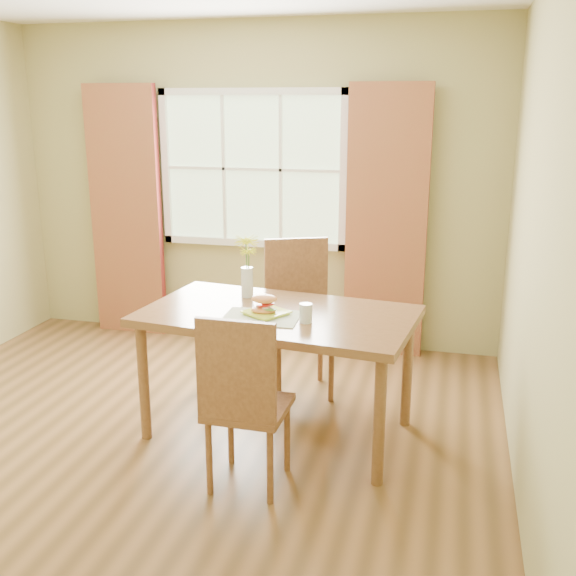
# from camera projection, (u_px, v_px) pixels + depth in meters

# --- Properties ---
(room) EXTENTS (4.24, 3.84, 2.74)m
(room) POSITION_uv_depth(u_px,v_px,m) (160.00, 225.00, 3.97)
(room) COLOR brown
(room) RESTS_ON ground
(window) EXTENTS (1.62, 0.06, 1.32)m
(window) POSITION_uv_depth(u_px,v_px,m) (253.00, 169.00, 5.67)
(window) COLOR #A7C293
(window) RESTS_ON room
(curtain_left) EXTENTS (0.65, 0.08, 2.20)m
(curtain_left) POSITION_uv_depth(u_px,v_px,m) (126.00, 213.00, 5.97)
(curtain_left) COLOR maroon
(curtain_left) RESTS_ON room
(curtain_right) EXTENTS (0.65, 0.08, 2.20)m
(curtain_right) POSITION_uv_depth(u_px,v_px,m) (386.00, 224.00, 5.42)
(curtain_right) COLOR maroon
(curtain_right) RESTS_ON room
(dining_table) EXTENTS (1.75, 1.12, 0.81)m
(dining_table) POSITION_uv_depth(u_px,v_px,m) (278.00, 325.00, 4.16)
(dining_table) COLOR brown
(dining_table) RESTS_ON room
(chair_near) EXTENTS (0.43, 0.43, 1.01)m
(chair_near) POSITION_uv_depth(u_px,v_px,m) (243.00, 397.00, 3.54)
(chair_near) COLOR brown
(chair_near) RESTS_ON room
(chair_far) EXTENTS (0.61, 0.61, 1.11)m
(chair_far) POSITION_uv_depth(u_px,v_px,m) (298.00, 309.00, 4.86)
(chair_far) COLOR brown
(chair_far) RESTS_ON room
(placemat) EXTENTS (0.47, 0.35, 0.01)m
(placemat) POSITION_uv_depth(u_px,v_px,m) (261.00, 317.00, 4.02)
(placemat) COLOR beige
(placemat) RESTS_ON dining_table
(plate) EXTENTS (0.31, 0.31, 0.01)m
(plate) POSITION_uv_depth(u_px,v_px,m) (266.00, 313.00, 4.07)
(plate) COLOR #BCD334
(plate) RESTS_ON placemat
(croissant_sandwich) EXTENTS (0.17, 0.12, 0.12)m
(croissant_sandwich) POSITION_uv_depth(u_px,v_px,m) (264.00, 304.00, 4.04)
(croissant_sandwich) COLOR #FAA055
(croissant_sandwich) RESTS_ON plate
(water_glass) EXTENTS (0.08, 0.08, 0.11)m
(water_glass) POSITION_uv_depth(u_px,v_px,m) (306.00, 314.00, 3.93)
(water_glass) COLOR silver
(water_glass) RESTS_ON dining_table
(flower_vase) EXTENTS (0.17, 0.17, 0.41)m
(flower_vase) POSITION_uv_depth(u_px,v_px,m) (247.00, 261.00, 4.39)
(flower_vase) COLOR silver
(flower_vase) RESTS_ON dining_table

